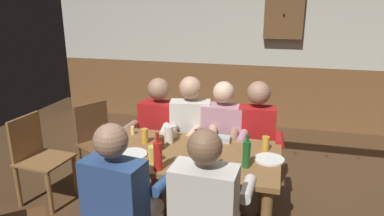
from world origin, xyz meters
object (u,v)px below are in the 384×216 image
(bottle_1, at_px, (158,155))
(pint_glass_0, at_px, (104,149))
(person_1, at_px, (190,131))
(person_2, at_px, (221,136))
(plate_1, at_px, (269,159))
(wall_dart_cabinet, at_px, (284,14))
(table_candle, at_px, (133,130))
(pint_glass_1, at_px, (173,132))
(chair_empty_far_end, at_px, (99,140))
(chair_empty_near_right, at_px, (38,156))
(pint_glass_2, at_px, (153,155))
(person_5, at_px, (207,208))
(bottle_2, at_px, (210,157))
(condiment_caddy, at_px, (222,139))
(pint_glass_3, at_px, (209,140))
(bottle_0, at_px, (196,147))
(pint_glass_7, at_px, (145,136))
(pint_glass_4, at_px, (266,143))
(dining_table, at_px, (188,165))
(pint_glass_5, at_px, (160,142))
(plate_0, at_px, (132,154))
(pint_glass_6, at_px, (169,135))
(person_3, at_px, (256,138))
(person_4, at_px, (121,196))
(bottle_3, at_px, (247,154))
(person_0, at_px, (157,130))

(bottle_1, distance_m, pint_glass_0, 0.52)
(person_1, height_order, person_2, person_1)
(plate_1, xyz_separation_m, wall_dart_cabinet, (0.02, 2.87, 1.01))
(table_candle, bearing_deg, pint_glass_1, 2.34)
(person_2, distance_m, chair_empty_far_end, 1.38)
(person_1, bearing_deg, chair_empty_near_right, 9.15)
(table_candle, distance_m, pint_glass_2, 0.66)
(person_5, distance_m, pint_glass_2, 0.66)
(bottle_2, height_order, pint_glass_2, bottle_2)
(table_candle, xyz_separation_m, condiment_caddy, (0.84, 0.04, -0.02))
(chair_empty_far_end, bearing_deg, person_2, 118.88)
(table_candle, height_order, pint_glass_0, pint_glass_0)
(pint_glass_3, bearing_deg, pint_glass_0, -153.23)
(bottle_1, bearing_deg, condiment_caddy, 60.61)
(bottle_0, distance_m, pint_glass_7, 0.53)
(chair_empty_near_right, height_order, pint_glass_4, chair_empty_near_right)
(dining_table, distance_m, bottle_2, 0.44)
(condiment_caddy, bearing_deg, pint_glass_5, -148.68)
(condiment_caddy, relative_size, bottle_0, 0.60)
(pint_glass_4, height_order, pint_glass_5, pint_glass_4)
(plate_0, xyz_separation_m, pint_glass_6, (0.21, 0.32, 0.07))
(person_3, xyz_separation_m, person_4, (-0.80, -1.32, -0.00))
(person_1, xyz_separation_m, table_candle, (-0.45, -0.39, 0.11))
(person_2, relative_size, pint_glass_5, 10.25)
(bottle_1, xyz_separation_m, pint_glass_6, (-0.08, 0.51, -0.04))
(table_candle, bearing_deg, bottle_0, -25.27)
(bottle_1, height_order, bottle_2, bottle_1)
(person_1, bearing_deg, bottle_2, 101.91)
(pint_glass_1, relative_size, wall_dart_cabinet, 0.17)
(person_1, xyz_separation_m, person_4, (-0.14, -1.31, -0.00))
(bottle_3, height_order, pint_glass_4, bottle_3)
(plate_1, relative_size, bottle_0, 1.01)
(chair_empty_far_end, xyz_separation_m, bottle_1, (1.07, -1.02, 0.39))
(dining_table, xyz_separation_m, person_2, (0.17, 0.66, 0.03))
(plate_0, distance_m, bottle_0, 0.53)
(person_4, relative_size, pint_glass_1, 10.36)
(plate_1, distance_m, pint_glass_0, 1.32)
(pint_glass_0, bearing_deg, person_4, -50.65)
(bottle_0, xyz_separation_m, pint_glass_6, (-0.30, 0.22, -0.01))
(condiment_caddy, relative_size, pint_glass_4, 1.17)
(pint_glass_1, bearing_deg, pint_glass_6, -89.42)
(person_5, height_order, pint_glass_3, person_5)
(table_candle, relative_size, wall_dart_cabinet, 0.11)
(pint_glass_1, bearing_deg, bottle_2, -51.23)
(dining_table, distance_m, pint_glass_2, 0.38)
(person_0, xyz_separation_m, plate_1, (1.17, -0.64, 0.09))
(person_0, xyz_separation_m, chair_empty_near_right, (-1.07, -0.52, -0.19))
(chair_empty_far_end, bearing_deg, pint_glass_4, 104.84)
(person_4, relative_size, wall_dart_cabinet, 1.75)
(table_candle, xyz_separation_m, pint_glass_1, (0.39, 0.02, 0.02))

